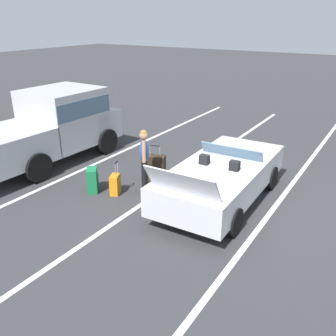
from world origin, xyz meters
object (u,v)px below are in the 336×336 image
object	(u,v)px
suitcase_medium_bright	(93,180)
suitcase_large_black	(156,169)
convertible_car	(225,175)
traveler_person	(144,159)
parked_pickup_truck_near	(52,125)
suitcase_small_carryon	(115,184)

from	to	relation	value
suitcase_medium_bright	suitcase_large_black	bearing A→B (deg)	14.37
suitcase_large_black	suitcase_medium_bright	world-z (taller)	suitcase_large_black
convertible_car	traveler_person	distance (m)	1.98
parked_pickup_truck_near	traveler_person	bearing A→B (deg)	-95.77
traveler_person	parked_pickup_truck_near	distance (m)	3.75
suitcase_medium_bright	parked_pickup_truck_near	distance (m)	2.88
suitcase_large_black	suitcase_small_carryon	size ratio (longest dim) A/B	1.23
traveler_person	parked_pickup_truck_near	bearing A→B (deg)	136.70
suitcase_large_black	suitcase_medium_bright	size ratio (longest dim) A/B	1.70
suitcase_large_black	traveler_person	distance (m)	0.94
convertible_car	traveler_person	size ratio (longest dim) A/B	2.58
parked_pickup_truck_near	suitcase_medium_bright	bearing A→B (deg)	-111.50
convertible_car	suitcase_small_carryon	bearing A→B (deg)	116.84
suitcase_medium_bright	convertible_car	bearing A→B (deg)	-12.22
suitcase_medium_bright	suitcase_small_carryon	world-z (taller)	suitcase_small_carryon
convertible_car	suitcase_medium_bright	bearing A→B (deg)	115.36
convertible_car	traveler_person	xyz separation A→B (m)	(-0.86, 1.75, 0.34)
suitcase_small_carryon	parked_pickup_truck_near	bearing A→B (deg)	-39.57
convertible_car	parked_pickup_truck_near	size ratio (longest dim) A/B	0.84
convertible_car	parked_pickup_truck_near	distance (m)	5.51
suitcase_large_black	traveler_person	size ratio (longest dim) A/B	0.64
suitcase_medium_bright	suitcase_small_carryon	size ratio (longest dim) A/B	0.72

